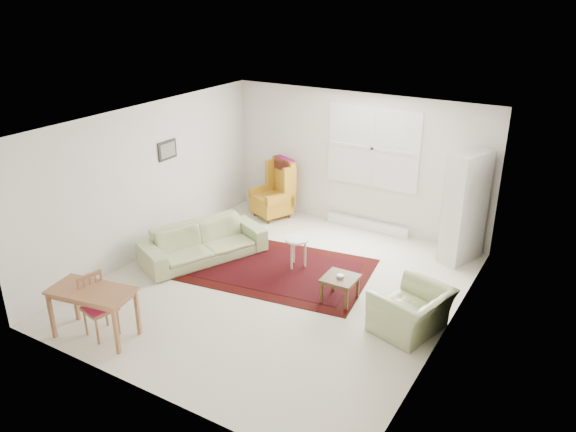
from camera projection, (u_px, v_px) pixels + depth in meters
The scene contains 10 objects.
room at pixel (286, 205), 8.15m from camera, with size 5.04×5.54×2.51m.
rug at pixel (275, 268), 8.99m from camera, with size 2.96×1.90×0.03m, color black, non-canonical shape.
sofa at pixel (203, 236), 9.19m from camera, with size 2.03×0.80×0.82m, color #9EAA71.
armchair at pixel (412, 307), 7.27m from camera, with size 0.94×0.82×0.73m, color #9EAA71.
wingback_chair at pixel (272, 189), 10.80m from camera, with size 0.66×0.70×1.15m, color #BA831C, non-canonical shape.
coffee_table at pixel (340, 289), 8.03m from camera, with size 0.47×0.47×0.38m, color #482F16, non-canonical shape.
stool at pixel (297, 252), 8.97m from camera, with size 0.38×0.38×0.51m, color white, non-canonical shape.
cabinet at pixel (465, 208), 8.96m from camera, with size 0.39×0.74×1.84m, color silver, non-canonical shape.
desk at pixel (94, 313), 7.17m from camera, with size 1.07×0.54×0.68m, color #97643C, non-canonical shape.
desk_chair at pixel (100, 307), 7.16m from camera, with size 0.36×0.36×0.83m, color #97643C, non-canonical shape.
Camera 1 is at (3.93, -6.29, 4.24)m, focal length 35.00 mm.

